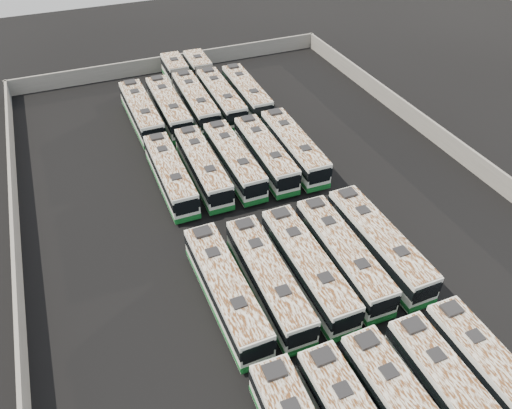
# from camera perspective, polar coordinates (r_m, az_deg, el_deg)

# --- Properties ---
(ground) EXTENTS (140.00, 140.00, 0.00)m
(ground) POSITION_cam_1_polar(r_m,az_deg,el_deg) (46.53, 2.29, -1.67)
(ground) COLOR black
(ground) RESTS_ON ground
(perimeter_wall) EXTENTS (45.20, 73.20, 2.20)m
(perimeter_wall) POSITION_cam_1_polar(r_m,az_deg,el_deg) (45.82, 2.33, -0.63)
(perimeter_wall) COLOR slate
(perimeter_wall) RESTS_ON ground
(bus_front_right) EXTENTS (2.57, 12.12, 3.41)m
(bus_front_right) POSITION_cam_1_polar(r_m,az_deg,el_deg) (34.93, 22.17, -20.32)
(bus_front_right) COLOR silver
(bus_front_right) RESTS_ON ground
(bus_front_far_right) EXTENTS (2.53, 11.95, 3.37)m
(bus_front_far_right) POSITION_cam_1_polar(r_m,az_deg,el_deg) (36.78, 25.92, -17.76)
(bus_front_far_right) COLOR silver
(bus_front_far_right) RESTS_ON ground
(bus_midfront_far_left) EXTENTS (2.81, 12.45, 3.50)m
(bus_midfront_far_left) POSITION_cam_1_polar(r_m,az_deg,el_deg) (37.96, -3.48, -9.73)
(bus_midfront_far_left) COLOR silver
(bus_midfront_far_left) RESTS_ON ground
(bus_midfront_left) EXTENTS (2.68, 12.19, 3.43)m
(bus_midfront_left) POSITION_cam_1_polar(r_m,az_deg,el_deg) (38.69, 1.41, -8.54)
(bus_midfront_left) COLOR silver
(bus_midfront_left) RESTS_ON ground
(bus_midfront_center) EXTENTS (2.63, 12.37, 3.48)m
(bus_midfront_center) POSITION_cam_1_polar(r_m,az_deg,el_deg) (39.71, 5.90, -7.14)
(bus_midfront_center) COLOR silver
(bus_midfront_center) RESTS_ON ground
(bus_midfront_right) EXTENTS (2.76, 12.26, 3.44)m
(bus_midfront_right) POSITION_cam_1_polar(r_m,az_deg,el_deg) (41.13, 9.86, -5.66)
(bus_midfront_right) COLOR silver
(bus_midfront_right) RESTS_ON ground
(bus_midfront_far_right) EXTENTS (2.78, 12.50, 3.52)m
(bus_midfront_far_right) POSITION_cam_1_polar(r_m,az_deg,el_deg) (42.66, 13.82, -4.32)
(bus_midfront_far_right) COLOR silver
(bus_midfront_far_right) RESTS_ON ground
(bus_midback_far_left) EXTENTS (2.55, 11.94, 3.36)m
(bus_midback_far_left) POSITION_cam_1_polar(r_m,az_deg,el_deg) (49.90, -9.77, 3.40)
(bus_midback_far_left) COLOR silver
(bus_midback_far_left) RESTS_ON ground
(bus_midback_left) EXTENTS (2.67, 12.07, 3.39)m
(bus_midback_left) POSITION_cam_1_polar(r_m,az_deg,el_deg) (50.53, -6.10, 4.31)
(bus_midback_left) COLOR silver
(bus_midback_left) RESTS_ON ground
(bus_midback_center) EXTENTS (2.60, 12.08, 3.40)m
(bus_midback_center) POSITION_cam_1_polar(r_m,az_deg,el_deg) (51.28, -2.55, 5.09)
(bus_midback_center) COLOR silver
(bus_midback_center) RESTS_ON ground
(bus_midback_right) EXTENTS (2.77, 12.15, 3.41)m
(bus_midback_right) POSITION_cam_1_polar(r_m,az_deg,el_deg) (52.22, 1.06, 5.82)
(bus_midback_right) COLOR silver
(bus_midback_right) RESTS_ON ground
(bus_midback_far_right) EXTENTS (2.91, 12.45, 3.49)m
(bus_midback_far_right) POSITION_cam_1_polar(r_m,az_deg,el_deg) (53.36, 4.32, 6.55)
(bus_midback_far_right) COLOR silver
(bus_midback_far_right) RESTS_ON ground
(bus_back_far_left) EXTENTS (2.80, 12.46, 3.50)m
(bus_back_far_left) POSITION_cam_1_polar(r_m,az_deg,el_deg) (61.29, -12.96, 10.22)
(bus_back_far_left) COLOR silver
(bus_back_far_left) RESTS_ON ground
(bus_back_left) EXTENTS (2.65, 12.44, 3.51)m
(bus_back_left) POSITION_cam_1_polar(r_m,az_deg,el_deg) (61.75, -9.93, 10.86)
(bus_back_left) COLOR silver
(bus_back_left) RESTS_ON ground
(bus_back_center) EXTENTS (2.92, 19.21, 3.48)m
(bus_back_center) POSITION_cam_1_polar(r_m,az_deg,el_deg) (65.53, -7.74, 12.79)
(bus_back_center) COLOR silver
(bus_back_center) RESTS_ON ground
(bus_back_right) EXTENTS (2.89, 19.11, 3.46)m
(bus_back_right) POSITION_cam_1_polar(r_m,az_deg,el_deg) (66.14, -4.94, 13.25)
(bus_back_right) COLOR silver
(bus_back_right) RESTS_ON ground
(bus_back_far_right) EXTENTS (2.79, 12.02, 3.37)m
(bus_back_far_right) POSITION_cam_1_polar(r_m,az_deg,el_deg) (64.49, -1.10, 12.64)
(bus_back_far_right) COLOR silver
(bus_back_far_right) RESTS_ON ground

